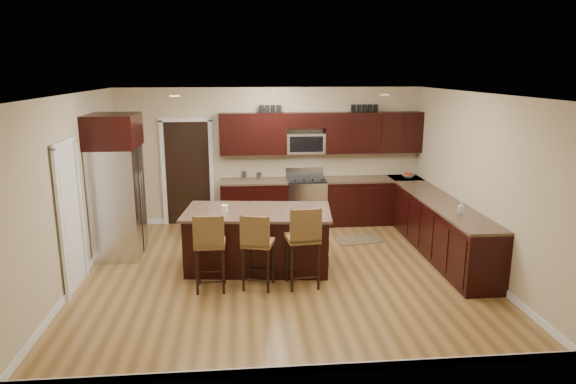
{
  "coord_description": "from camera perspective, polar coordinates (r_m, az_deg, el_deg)",
  "views": [
    {
      "loc": [
        -0.6,
        -7.38,
        3.04
      ],
      "look_at": [
        0.13,
        0.4,
        1.17
      ],
      "focal_mm": 32.0,
      "sensor_mm": 36.0,
      "label": 1
    }
  ],
  "objects": [
    {
      "name": "stool_right",
      "position": [
        7.2,
        1.75,
        -5.11
      ],
      "size": [
        0.49,
        0.49,
        1.19
      ],
      "rotation": [
        0.0,
        0.0,
        0.1
      ],
      "color": "brown",
      "rests_on": "floor"
    },
    {
      "name": "letter_decor",
      "position": [
        10.1,
        3.25,
        9.24
      ],
      "size": [
        2.2,
        0.03,
        0.15
      ],
      "primitive_type": null,
      "color": "black",
      "rests_on": "upper_cabinets"
    },
    {
      "name": "canister_tall",
      "position": [
        10.03,
        -4.93,
        1.81
      ],
      "size": [
        0.12,
        0.12,
        0.19
      ],
      "primitive_type": "cylinder",
      "color": "silver",
      "rests_on": "base_cabinets"
    },
    {
      "name": "refrigerator",
      "position": [
        8.81,
        -18.48,
        0.77
      ],
      "size": [
        0.79,
        0.97,
        2.35
      ],
      "color": "silver",
      "rests_on": "floor"
    },
    {
      "name": "wall_back",
      "position": [
        10.28,
        -1.94,
        4.03
      ],
      "size": [
        6.0,
        0.0,
        6.0
      ],
      "primitive_type": "plane",
      "rotation": [
        1.57,
        0.0,
        0.0
      ],
      "color": "#C0B18B",
      "rests_on": "floor"
    },
    {
      "name": "canister_short",
      "position": [
        10.04,
        -3.25,
        1.77
      ],
      "size": [
        0.11,
        0.11,
        0.17
      ],
      "primitive_type": "cylinder",
      "color": "silver",
      "rests_on": "base_cabinets"
    },
    {
      "name": "base_cabinets",
      "position": [
        9.52,
        10.09,
        -2.43
      ],
      "size": [
        4.02,
        3.96,
        0.92
      ],
      "color": "black",
      "rests_on": "floor"
    },
    {
      "name": "soap_bottle",
      "position": [
        8.17,
        18.68,
        -1.64
      ],
      "size": [
        0.1,
        0.1,
        0.17
      ],
      "primitive_type": "imported",
      "rotation": [
        0.0,
        0.0,
        -0.27
      ],
      "color": "#B2B2B2",
      "rests_on": "base_cabinets"
    },
    {
      "name": "ceiling",
      "position": [
        7.41,
        -0.71,
        10.87
      ],
      "size": [
        6.0,
        6.0,
        0.0
      ],
      "primitive_type": "plane",
      "rotation": [
        3.14,
        0.0,
        0.0
      ],
      "color": "silver",
      "rests_on": "wall_back"
    },
    {
      "name": "range",
      "position": [
        10.24,
        2.0,
        -1.04
      ],
      "size": [
        0.76,
        0.64,
        1.11
      ],
      "color": "silver",
      "rests_on": "floor"
    },
    {
      "name": "wall_left",
      "position": [
        7.94,
        -22.81,
        0.13
      ],
      "size": [
        0.0,
        5.5,
        5.5
      ],
      "primitive_type": "plane",
      "rotation": [
        1.57,
        0.0,
        1.57
      ],
      "color": "#C0B18B",
      "rests_on": "floor"
    },
    {
      "name": "pantry_door",
      "position": [
        7.73,
        -23.09,
        -2.75
      ],
      "size": [
        0.03,
        0.8,
        2.04
      ],
      "primitive_type": "cube",
      "color": "white",
      "rests_on": "floor"
    },
    {
      "name": "stool_left",
      "position": [
        7.18,
        -8.71,
        -5.67
      ],
      "size": [
        0.42,
        0.42,
        1.12
      ],
      "rotation": [
        0.0,
        0.0,
        -0.0
      ],
      "color": "brown",
      "rests_on": "floor"
    },
    {
      "name": "microwave",
      "position": [
        10.16,
        1.95,
        5.45
      ],
      "size": [
        0.76,
        0.31,
        0.4
      ],
      "primitive_type": "cube",
      "color": "silver",
      "rests_on": "upper_cabinets"
    },
    {
      "name": "wall_right",
      "position": [
        8.38,
        20.23,
        1.02
      ],
      "size": [
        0.0,
        5.5,
        5.5
      ],
      "primitive_type": "plane",
      "rotation": [
        1.57,
        0.0,
        -1.57
      ],
      "color": "#C0B18B",
      "rests_on": "floor"
    },
    {
      "name": "upper_cabinets",
      "position": [
        10.17,
        4.01,
        6.68
      ],
      "size": [
        4.0,
        0.33,
        0.8
      ],
      "color": "black",
      "rests_on": "wall_back"
    },
    {
      "name": "doorway",
      "position": [
        10.36,
        -11.07,
        2.05
      ],
      "size": [
        0.85,
        0.03,
        2.06
      ],
      "primitive_type": "cube",
      "color": "black",
      "rests_on": "floor"
    },
    {
      "name": "floor",
      "position": [
        8.0,
        -0.65,
        -8.84
      ],
      "size": [
        6.0,
        6.0,
        0.0
      ],
      "primitive_type": "plane",
      "color": "olive",
      "rests_on": "ground"
    },
    {
      "name": "fruit_bowl",
      "position": [
        10.59,
        13.21,
        1.76
      ],
      "size": [
        0.32,
        0.32,
        0.06
      ],
      "primitive_type": "imported",
      "rotation": [
        0.0,
        0.0,
        -0.29
      ],
      "color": "silver",
      "rests_on": "base_cabinets"
    },
    {
      "name": "island",
      "position": [
        8.06,
        -3.36,
        -5.43
      ],
      "size": [
        2.36,
        1.41,
        0.92
      ],
      "rotation": [
        0.0,
        0.0,
        -0.11
      ],
      "color": "black",
      "rests_on": "floor"
    },
    {
      "name": "floor_mat",
      "position": [
        9.51,
        7.78,
        -5.24
      ],
      "size": [
        0.89,
        0.67,
        0.01
      ],
      "primitive_type": "cube",
      "rotation": [
        0.0,
        0.0,
        0.17
      ],
      "color": "brown",
      "rests_on": "floor"
    },
    {
      "name": "stool_mid",
      "position": [
        7.17,
        -3.47,
        -5.66
      ],
      "size": [
        0.51,
        0.51,
        1.1
      ],
      "rotation": [
        0.0,
        0.0,
        -0.26
      ],
      "color": "brown",
      "rests_on": "floor"
    },
    {
      "name": "island_jar",
      "position": [
        7.9,
        -7.04,
        -1.8
      ],
      "size": [
        0.1,
        0.1,
        0.1
      ],
      "primitive_type": "cylinder",
      "color": "white",
      "rests_on": "island"
    }
  ]
}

